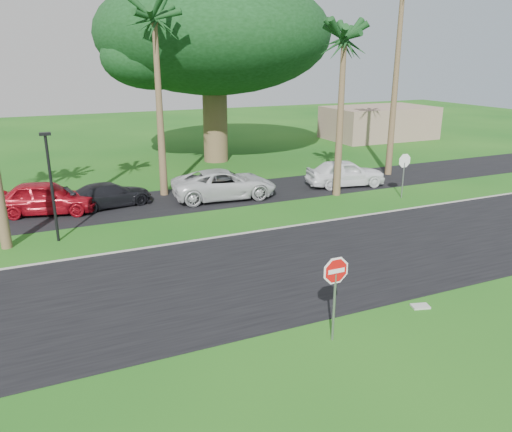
{
  "coord_description": "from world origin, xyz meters",
  "views": [
    {
      "loc": [
        -6.42,
        -13.28,
        7.54
      ],
      "look_at": [
        0.88,
        3.09,
        1.8
      ],
      "focal_mm": 35.0,
      "sensor_mm": 36.0,
      "label": 1
    }
  ],
  "objects": [
    {
      "name": "parking_strip",
      "position": [
        0.0,
        12.5,
        0.01
      ],
      "size": [
        120.0,
        5.0,
        0.02
      ],
      "primitive_type": "cube",
      "color": "black",
      "rests_on": "ground"
    },
    {
      "name": "ground",
      "position": [
        0.0,
        0.0,
        0.0
      ],
      "size": [
        120.0,
        120.0,
        0.0
      ],
      "primitive_type": "plane",
      "color": "#134D13",
      "rests_on": "ground"
    },
    {
      "name": "car_red",
      "position": [
        -6.26,
        12.82,
        0.83
      ],
      "size": [
        5.24,
        3.15,
        1.67
      ],
      "primitive_type": "imported",
      "rotation": [
        0.0,
        0.0,
        1.31
      ],
      "color": "#A00D19",
      "rests_on": "ground"
    },
    {
      "name": "stop_sign_far",
      "position": [
        12.0,
        8.0,
        1.77
      ],
      "size": [
        1.05,
        0.07,
        2.62
      ],
      "rotation": [
        0.0,
        0.0,
        3.14
      ],
      "color": "gray",
      "rests_on": "ground"
    },
    {
      "name": "building_far",
      "position": [
        24.0,
        26.0,
        1.5
      ],
      "size": [
        10.0,
        6.0,
        3.0
      ],
      "primitive_type": "cube",
      "color": "gray",
      "rests_on": "ground"
    },
    {
      "name": "curb",
      "position": [
        0.0,
        6.05,
        0.03
      ],
      "size": [
        120.0,
        0.12,
        0.06
      ],
      "primitive_type": "cube",
      "color": "gray",
      "rests_on": "ground"
    },
    {
      "name": "palm_center",
      "position": [
        0.0,
        14.0,
        9.16
      ],
      "size": [
        5.0,
        5.0,
        10.5
      ],
      "color": "brown",
      "rests_on": "ground"
    },
    {
      "name": "car_pickup",
      "position": [
        10.57,
        11.5,
        0.81
      ],
      "size": [
        5.01,
        2.74,
        1.62
      ],
      "primitive_type": "imported",
      "rotation": [
        0.0,
        0.0,
        1.39
      ],
      "color": "white",
      "rests_on": "ground"
    },
    {
      "name": "car_minivan",
      "position": [
        2.89,
        11.9,
        0.8
      ],
      "size": [
        5.98,
        3.2,
        1.6
      ],
      "primitive_type": "imported",
      "rotation": [
        0.0,
        0.0,
        1.47
      ],
      "color": "silver",
      "rests_on": "ground"
    },
    {
      "name": "road",
      "position": [
        0.0,
        2.0,
        0.01
      ],
      "size": [
        120.0,
        8.0,
        0.02
      ],
      "primitive_type": "cube",
      "color": "black",
      "rests_on": "ground"
    },
    {
      "name": "streetlight_right",
      "position": [
        -6.0,
        8.5,
        2.65
      ],
      "size": [
        0.45,
        0.25,
        4.64
      ],
      "color": "black",
      "rests_on": "ground"
    },
    {
      "name": "utility_slab",
      "position": [
        4.07,
        -2.51,
        0.03
      ],
      "size": [
        0.62,
        0.49,
        0.06
      ],
      "primitive_type": "cube",
      "rotation": [
        0.0,
        0.0,
        -0.27
      ],
      "color": "#A3A49C",
      "rests_on": "ground"
    },
    {
      "name": "stop_sign_near",
      "position": [
        0.5,
        -3.0,
        1.77
      ],
      "size": [
        1.05,
        0.07,
        2.62
      ],
      "color": "gray",
      "rests_on": "ground"
    },
    {
      "name": "car_dark",
      "position": [
        -3.16,
        12.83,
        0.63
      ],
      "size": [
        4.63,
        2.57,
        1.27
      ],
      "primitive_type": "imported",
      "rotation": [
        0.0,
        0.0,
        1.76
      ],
      "color": "black",
      "rests_on": "ground"
    },
    {
      "name": "palm_right_near",
      "position": [
        9.0,
        10.0,
        8.19
      ],
      "size": [
        5.0,
        5.0,
        9.5
      ],
      "color": "brown",
      "rests_on": "ground"
    },
    {
      "name": "canopy_tree",
      "position": [
        6.0,
        22.0,
        8.95
      ],
      "size": [
        16.5,
        16.5,
        13.12
      ],
      "color": "brown",
      "rests_on": "ground"
    }
  ]
}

